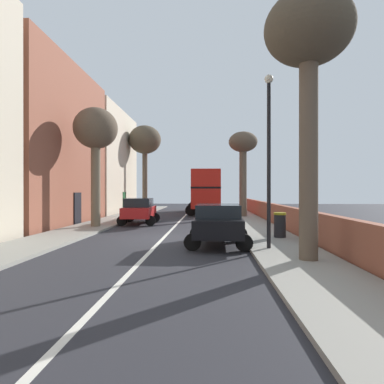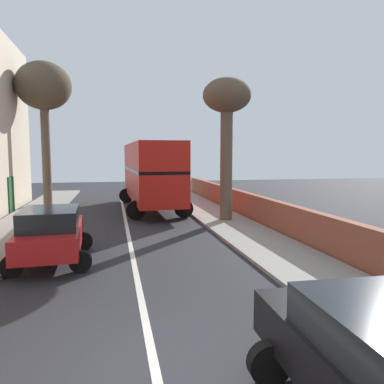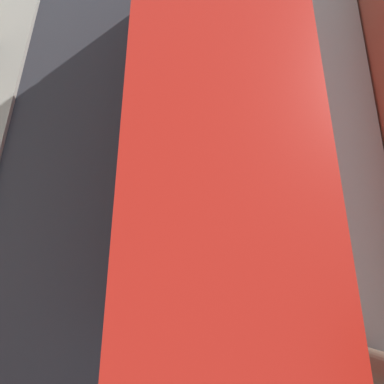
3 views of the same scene
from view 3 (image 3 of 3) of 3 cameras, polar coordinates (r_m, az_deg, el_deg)
double_decker_bus at (r=6.34m, az=3.93°, el=20.57°), size 3.79×10.59×4.06m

